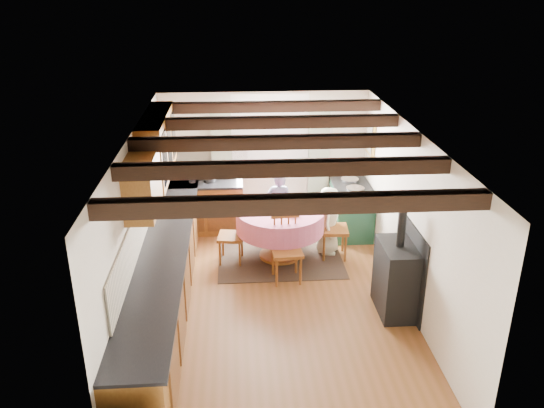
{
  "coord_description": "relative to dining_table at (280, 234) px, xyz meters",
  "views": [
    {
      "loc": [
        -0.51,
        -6.55,
        4.21
      ],
      "look_at": [
        0.0,
        0.8,
        1.15
      ],
      "focal_mm": 36.41,
      "sensor_mm": 36.0,
      "label": 1
    }
  ],
  "objects": [
    {
      "name": "bowl_a",
      "position": [
        0.17,
        -0.21,
        0.44
      ],
      "size": [
        0.27,
        0.27,
        0.05
      ],
      "primitive_type": "imported",
      "rotation": [
        0.0,
        0.0,
        3.8
      ],
      "color": "silver",
      "rests_on": "dining_table"
    },
    {
      "name": "wall_right",
      "position": [
        1.64,
        -1.3,
        0.78
      ],
      "size": [
        0.0,
        5.5,
        2.4
      ],
      "primitive_type": "cube",
      "color": "silver",
      "rests_on": "ground"
    },
    {
      "name": "beam_a",
      "position": [
        -0.16,
        -3.3,
        1.89
      ],
      "size": [
        3.6,
        0.16,
        0.16
      ],
      "primitive_type": "cube",
      "color": "black",
      "rests_on": "ceiling"
    },
    {
      "name": "rug",
      "position": [
        0.0,
        0.0,
        -0.41
      ],
      "size": [
        1.97,
        1.53,
        0.01
      ],
      "primitive_type": "cube",
      "color": "#2C211F",
      "rests_on": "floor"
    },
    {
      "name": "chair_right",
      "position": [
        0.87,
        -0.01,
        0.1
      ],
      "size": [
        0.5,
        0.48,
        1.04
      ],
      "primitive_type": null,
      "rotation": [
        0.0,
        0.0,
        1.49
      ],
      "color": "brown",
      "rests_on": "floor"
    },
    {
      "name": "wall_plate",
      "position": [
        0.89,
        1.42,
        1.28
      ],
      "size": [
        0.3,
        0.02,
        0.3
      ],
      "primitive_type": "cylinder",
      "rotation": [
        1.57,
        0.0,
        0.0
      ],
      "color": "silver",
      "rests_on": "wall_back"
    },
    {
      "name": "wall_left",
      "position": [
        -1.96,
        -1.3,
        0.78
      ],
      "size": [
        0.0,
        5.5,
        2.4
      ],
      "primitive_type": "cube",
      "color": "silver",
      "rests_on": "ground"
    },
    {
      "name": "curtain_right",
      "position": [
        0.79,
        1.35,
        0.68
      ],
      "size": [
        0.35,
        0.1,
        2.1
      ],
      "primitive_type": "cube",
      "color": "#96A093",
      "rests_on": "wall_back"
    },
    {
      "name": "wall_cabinet_solid",
      "position": [
        -1.79,
        -1.6,
        1.48
      ],
      "size": [
        0.34,
        0.9,
        0.7
      ],
      "primitive_type": "cube",
      "color": "brown",
      "rests_on": "wall_left"
    },
    {
      "name": "splash_back",
      "position": [
        -1.16,
        1.43,
        0.78
      ],
      "size": [
        1.4,
        0.02,
        0.55
      ],
      "primitive_type": "cube",
      "color": "beige",
      "rests_on": "wall_back"
    },
    {
      "name": "wall_cabinet_glass",
      "position": [
        -1.79,
        -0.1,
        1.53
      ],
      "size": [
        0.34,
        1.8,
        0.9
      ],
      "primitive_type": "cube",
      "color": "brown",
      "rests_on": "wall_left"
    },
    {
      "name": "wall_back",
      "position": [
        -0.16,
        1.45,
        0.78
      ],
      "size": [
        3.6,
        0.0,
        2.4
      ],
      "primitive_type": "cube",
      "color": "silver",
      "rests_on": "ground"
    },
    {
      "name": "ceiling",
      "position": [
        -0.16,
        -1.3,
        1.98
      ],
      "size": [
        3.6,
        5.5,
        0.0
      ],
      "primitive_type": "cube",
      "color": "white",
      "rests_on": "ground"
    },
    {
      "name": "splash_left",
      "position": [
        -1.94,
        -1.0,
        0.78
      ],
      "size": [
        0.02,
        4.5,
        0.55
      ],
      "primitive_type": "cube",
      "color": "beige",
      "rests_on": "wall_left"
    },
    {
      "name": "wall_picture",
      "position": [
        1.61,
        1.0,
        1.28
      ],
      "size": [
        0.04,
        0.5,
        0.6
      ],
      "primitive_type": "cube",
      "color": "gold",
      "rests_on": "wall_right"
    },
    {
      "name": "cup",
      "position": [
        0.23,
        0.39,
        0.46
      ],
      "size": [
        0.13,
        0.13,
        0.09
      ],
      "primitive_type": "imported",
      "rotation": [
        0.0,
        0.0,
        5.38
      ],
      "color": "silver",
      "rests_on": "dining_table"
    },
    {
      "name": "floor",
      "position": [
        -0.16,
        -1.3,
        -0.42
      ],
      "size": [
        3.6,
        5.5,
        0.0
      ],
      "primitive_type": "cube",
      "color": "brown",
      "rests_on": "ground"
    },
    {
      "name": "child_right",
      "position": [
        0.79,
        0.14,
        0.15
      ],
      "size": [
        0.49,
        0.63,
        1.13
      ],
      "primitive_type": "imported",
      "rotation": [
        0.0,
        0.0,
        1.31
      ],
      "color": "beige",
      "rests_on": "floor"
    },
    {
      "name": "canister_tall",
      "position": [
        -1.43,
        1.13,
        0.61
      ],
      "size": [
        0.13,
        0.13,
        0.22
      ],
      "primitive_type": "cylinder",
      "color": "#262628",
      "rests_on": "worktop_back"
    },
    {
      "name": "curtain_rod",
      "position": [
        -0.06,
        1.35,
        1.78
      ],
      "size": [
        2.0,
        0.03,
        0.03
      ],
      "primitive_type": "cylinder",
      "rotation": [
        0.0,
        1.57,
        0.0
      ],
      "color": "black",
      "rests_on": "wall_back"
    },
    {
      "name": "worktop_left",
      "position": [
        -1.64,
        -1.3,
        0.48
      ],
      "size": [
        0.64,
        5.3,
        0.04
      ],
      "primitive_type": "cube",
      "color": "black",
      "rests_on": "base_cabinet_left"
    },
    {
      "name": "aga_range",
      "position": [
        1.31,
        0.84,
        0.04
      ],
      "size": [
        0.64,
        0.99,
        0.91
      ],
      "primitive_type": null,
      "color": "#1C4A35",
      "rests_on": "floor"
    },
    {
      "name": "child_far",
      "position": [
        0.03,
        0.7,
        0.19
      ],
      "size": [
        0.46,
        0.32,
        1.21
      ],
      "primitive_type": "imported",
      "rotation": [
        0.0,
        0.0,
        3.08
      ],
      "color": "#424458",
      "rests_on": "floor"
    },
    {
      "name": "beam_b",
      "position": [
        -0.16,
        -2.3,
        1.89
      ],
      "size": [
        3.6,
        0.16,
        0.16
      ],
      "primitive_type": "cube",
      "color": "black",
      "rests_on": "ceiling"
    },
    {
      "name": "bowl_b",
      "position": [
        0.15,
        -0.02,
        0.45
      ],
      "size": [
        0.22,
        0.22,
        0.06
      ],
      "primitive_type": "imported",
      "rotation": [
        0.0,
        0.0,
        3.1
      ],
      "color": "silver",
      "rests_on": "dining_table"
    },
    {
      "name": "beam_d",
      "position": [
        -0.16,
        -0.3,
        1.89
      ],
      "size": [
        3.6,
        0.16,
        0.16
      ],
      "primitive_type": "cube",
      "color": "black",
      "rests_on": "ceiling"
    },
    {
      "name": "dining_table",
      "position": [
        0.0,
        0.0,
        0.0
      ],
      "size": [
        1.38,
        1.38,
        0.84
      ],
      "primitive_type": null,
      "color": "#B86382",
      "rests_on": "floor"
    },
    {
      "name": "beam_e",
      "position": [
        -0.16,
        0.7,
        1.89
      ],
      "size": [
        3.6,
        0.16,
        0.16
      ],
      "primitive_type": "cube",
      "color": "black",
      "rests_on": "ceiling"
    },
    {
      "name": "base_cabinet_left",
      "position": [
        -1.66,
        -1.3,
        0.02
      ],
      "size": [
        0.6,
        5.3,
        0.88
      ],
      "primitive_type": "cube",
      "color": "brown",
      "rests_on": "floor"
    },
    {
      "name": "base_cabinet_back",
      "position": [
        -1.21,
        1.15,
        0.02
      ],
      "size": [
        1.3,
        0.6,
        0.88
      ],
      "primitive_type": "cube",
      "color": "brown",
      "rests_on": "floor"
    },
    {
      "name": "curtain_left",
      "position": [
        -0.91,
        1.35,
        0.68
      ],
      "size": [
        0.35,
        0.1,
        2.1
      ],
      "primitive_type": "cube",
      "color": "#96A093",
      "rests_on": "wall_back"
    },
    {
      "name": "window_frame",
      "position": [
        -0.06,
        1.43,
        1.18
      ],
      "size": [
        1.34,
        0.03,
        1.54
      ],
      "primitive_type": "cube",
      "color": "white",
      "rests_on": "wall_back"
    },
    {
      "name": "worktop_back",
      "position": [
        -1.21,
        1.13,
        0.48
      ],
      "size": [
        1.3,
        0.64,
        0.04
      ],
      "primitive_type": "cube",
      "color": "black",
      "rests_on": "base_cabinet_back"
    },
    {
      "name": "cast_iron_stove",
      "position": [
        1.42,
        -1.61,
        0.35
      ],
      "size": [
        0.46,
        0.76,
        1.53
      ],
      "primitive_type": null,
      "color": "black",
      "rests_on": "floor"
    },
    {
      "name": "chair_near",
      "position": [
        0.04,
        -0.71,
        0.09
      ],
      "size": [
        0.47,
        0.49,
        1.02
      ],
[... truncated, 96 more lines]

